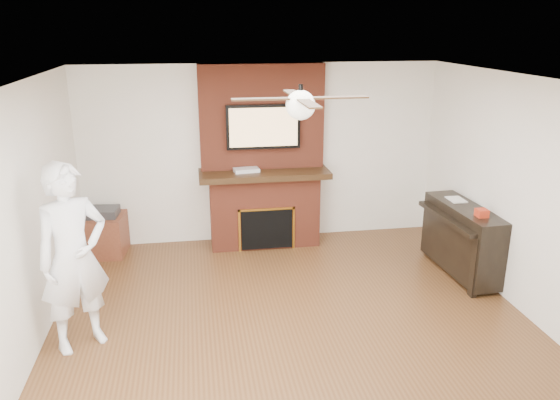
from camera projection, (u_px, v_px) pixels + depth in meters
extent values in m
cube|color=#4E2F17|center=(298.00, 344.00, 5.51)|extent=(5.36, 5.86, 0.18)
cube|color=white|center=(301.00, 74.00, 4.69)|extent=(5.36, 5.86, 0.18)
cube|color=silver|center=(260.00, 152.00, 7.77)|extent=(5.36, 0.18, 2.50)
cube|color=silver|center=(5.00, 237.00, 4.70)|extent=(0.18, 5.86, 2.50)
cube|color=silver|center=(551.00, 206.00, 5.50)|extent=(0.18, 5.86, 2.50)
cube|color=brown|center=(264.00, 210.00, 7.68)|extent=(1.50, 0.50, 1.00)
cube|color=black|center=(264.00, 173.00, 7.48)|extent=(1.78, 0.64, 0.08)
cube|color=brown|center=(262.00, 117.00, 7.42)|extent=(1.70, 0.20, 1.42)
cube|color=black|center=(267.00, 229.00, 7.50)|extent=(0.70, 0.06, 0.55)
cube|color=#BF8C2D|center=(267.00, 209.00, 7.40)|extent=(0.78, 0.02, 0.03)
cube|color=#BF8C2D|center=(240.00, 231.00, 7.44)|extent=(0.03, 0.02, 0.61)
cube|color=#BF8C2D|center=(294.00, 228.00, 7.55)|extent=(0.03, 0.02, 0.61)
cube|color=black|center=(263.00, 127.00, 7.32)|extent=(1.00, 0.07, 0.60)
cube|color=#DEB175|center=(264.00, 127.00, 7.28)|extent=(0.92, 0.01, 0.52)
cylinder|color=black|center=(301.00, 92.00, 4.74)|extent=(0.04, 0.04, 0.14)
sphere|color=white|center=(301.00, 105.00, 4.77)|extent=(0.26, 0.26, 0.26)
cube|color=black|center=(337.00, 97.00, 4.80)|extent=(0.55, 0.11, 0.01)
cube|color=black|center=(294.00, 94.00, 5.06)|extent=(0.11, 0.55, 0.01)
cube|color=black|center=(263.00, 99.00, 4.70)|extent=(0.55, 0.11, 0.01)
cube|color=black|center=(309.00, 103.00, 4.44)|extent=(0.11, 0.55, 0.01)
imported|color=white|center=(74.00, 258.00, 5.08)|extent=(0.81, 0.74, 1.84)
cube|color=brown|center=(104.00, 235.00, 7.39)|extent=(0.62, 0.62, 0.54)
cube|color=#2F2F31|center=(101.00, 212.00, 7.29)|extent=(0.47, 0.39, 0.11)
cube|color=black|center=(463.00, 238.00, 6.74)|extent=(0.47, 1.37, 0.83)
cube|color=black|center=(475.00, 267.00, 6.19)|extent=(0.06, 0.10, 0.73)
cube|color=black|center=(430.00, 230.00, 7.32)|extent=(0.06, 0.10, 0.73)
cube|color=black|center=(447.00, 218.00, 6.62)|extent=(0.21, 1.25, 0.05)
cube|color=silver|center=(456.00, 200.00, 6.86)|extent=(0.19, 0.26, 0.01)
cube|color=#B62E16|center=(482.00, 213.00, 6.26)|extent=(0.12, 0.12, 0.09)
cube|color=silver|center=(246.00, 170.00, 7.41)|extent=(0.36, 0.23, 0.05)
cylinder|color=orange|center=(251.00, 244.00, 7.65)|extent=(0.06, 0.06, 0.10)
cylinder|color=#397930|center=(260.00, 246.00, 7.62)|extent=(0.06, 0.06, 0.08)
cylinder|color=beige|center=(279.00, 241.00, 7.74)|extent=(0.08, 0.08, 0.11)
cylinder|color=#325D98|center=(283.00, 243.00, 7.70)|extent=(0.05, 0.05, 0.09)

